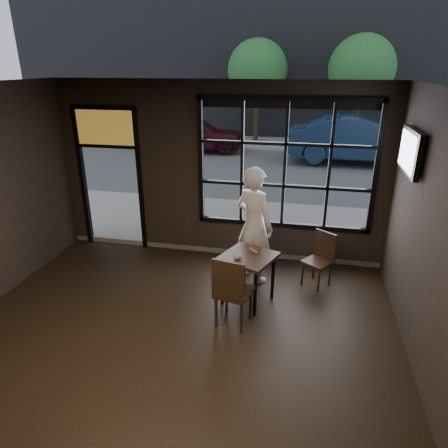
% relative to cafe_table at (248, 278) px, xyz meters
% --- Properties ---
extents(floor, '(6.00, 7.00, 0.02)m').
position_rel_cafe_table_xyz_m(floor, '(-0.82, -1.95, -0.40)').
color(floor, black).
rests_on(floor, ground).
extents(ceiling, '(6.00, 7.00, 0.02)m').
position_rel_cafe_table_xyz_m(ceiling, '(-0.82, -1.95, 2.82)').
color(ceiling, black).
rests_on(ceiling, ground).
extents(window_frame, '(3.06, 0.12, 2.28)m').
position_rel_cafe_table_xyz_m(window_frame, '(0.38, 1.55, 1.41)').
color(window_frame, black).
rests_on(window_frame, ground).
extents(stained_transom, '(1.20, 0.06, 0.70)m').
position_rel_cafe_table_xyz_m(stained_transom, '(-2.92, 1.55, 1.96)').
color(stained_transom, orange).
rests_on(stained_transom, ground).
extents(street_asphalt, '(60.00, 41.00, 0.04)m').
position_rel_cafe_table_xyz_m(street_asphalt, '(-0.82, 22.05, -0.41)').
color(street_asphalt, '#545456').
rests_on(street_asphalt, ground).
extents(cafe_table, '(0.94, 0.94, 0.79)m').
position_rel_cafe_table_xyz_m(cafe_table, '(0.00, 0.00, 0.00)').
color(cafe_table, black).
rests_on(cafe_table, floor).
extents(chair_near, '(0.54, 0.54, 1.07)m').
position_rel_cafe_table_xyz_m(chair_near, '(-0.11, -0.60, 0.14)').
color(chair_near, black).
rests_on(chair_near, floor).
extents(chair_window, '(0.55, 0.55, 0.91)m').
position_rel_cafe_table_xyz_m(chair_window, '(1.04, 0.70, 0.06)').
color(chair_window, black).
rests_on(chair_window, floor).
extents(man, '(0.85, 0.78, 1.96)m').
position_rel_cafe_table_xyz_m(man, '(-0.02, 0.71, 0.59)').
color(man, white).
rests_on(man, floor).
extents(hotdog, '(0.21, 0.19, 0.06)m').
position_rel_cafe_table_xyz_m(hotdog, '(0.07, 0.16, 0.42)').
color(hotdog, tan).
rests_on(hotdog, cafe_table).
extents(cup, '(0.17, 0.17, 0.10)m').
position_rel_cafe_table_xyz_m(cup, '(-0.14, -0.14, 0.44)').
color(cup, silver).
rests_on(cup, cafe_table).
extents(tv, '(0.11, 1.01, 0.59)m').
position_rel_cafe_table_xyz_m(tv, '(2.11, 0.47, 1.94)').
color(tv, black).
rests_on(tv, wall_right).
extents(navy_car, '(4.99, 1.78, 1.64)m').
position_rel_cafe_table_xyz_m(navy_car, '(2.49, 9.86, 0.53)').
color(navy_car, '#132643').
rests_on(navy_car, street_asphalt).
extents(maroon_car, '(4.18, 2.20, 1.36)m').
position_rel_cafe_table_xyz_m(maroon_car, '(-3.90, 10.77, 0.39)').
color(maroon_car, black).
rests_on(maroon_car, street_asphalt).
extents(tree_left, '(2.64, 2.64, 4.50)m').
position_rel_cafe_table_xyz_m(tree_left, '(-1.73, 13.53, 2.78)').
color(tree_left, '#332114').
rests_on(tree_left, street_asphalt).
extents(tree_right, '(2.70, 2.70, 4.60)m').
position_rel_cafe_table_xyz_m(tree_right, '(2.63, 12.99, 2.85)').
color(tree_right, '#332114').
rests_on(tree_right, street_asphalt).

